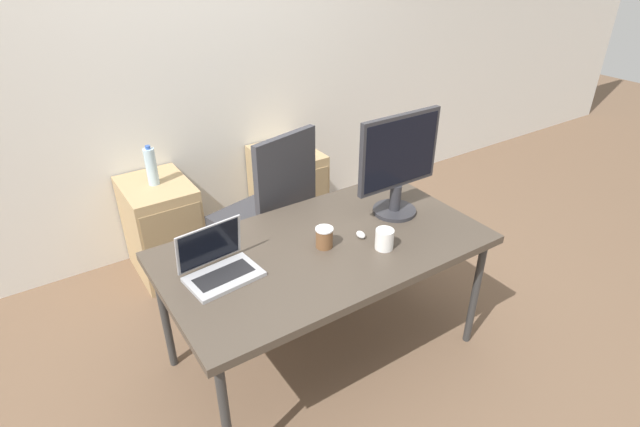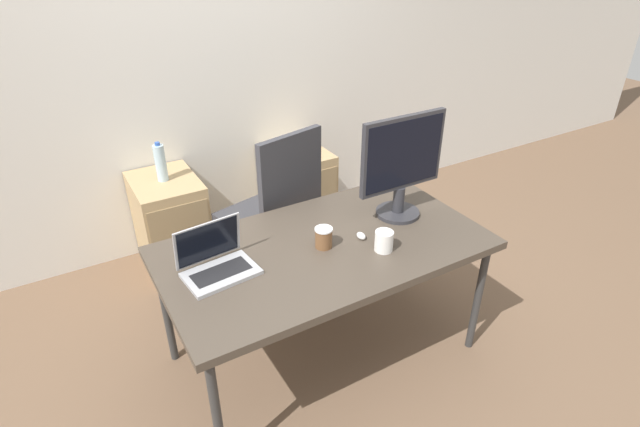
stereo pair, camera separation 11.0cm
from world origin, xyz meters
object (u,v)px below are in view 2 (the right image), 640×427
object	(u,v)px
office_chair	(273,227)
laptop_center	(217,262)
monitor	(402,165)
cabinet_left	(171,224)
mouse	(361,236)
coffee_cup_white	(384,241)
water_bottle	(161,163)
cabinet_right	(297,191)
coffee_cup_brown	(324,238)

from	to	relation	value
office_chair	laptop_center	distance (m)	0.96
monitor	cabinet_left	bearing A→B (deg)	128.51
cabinet_left	mouse	xyz separation A→B (m)	(0.63, -1.27, 0.40)
mouse	coffee_cup_white	bearing A→B (deg)	-75.59
water_bottle	coffee_cup_white	world-z (taller)	water_bottle
cabinet_right	mouse	xyz separation A→B (m)	(-0.32, -1.27, 0.40)
office_chair	water_bottle	world-z (taller)	office_chair
cabinet_right	coffee_cup_brown	world-z (taller)	coffee_cup_brown
water_bottle	coffee_cup_brown	bearing A→B (deg)	-70.64
laptop_center	monitor	xyz separation A→B (m)	(1.00, -0.00, 0.24)
cabinet_right	coffee_cup_brown	xyz separation A→B (m)	(-0.51, -1.24, 0.43)
coffee_cup_brown	cabinet_left	bearing A→B (deg)	109.40
monitor	mouse	xyz separation A→B (m)	(-0.30, -0.10, -0.27)
cabinet_right	coffee_cup_white	xyz separation A→B (m)	(-0.28, -1.41, 0.43)
coffee_cup_white	coffee_cup_brown	distance (m)	0.28
office_chair	mouse	distance (m)	0.85
cabinet_right	coffee_cup_white	distance (m)	1.50
coffee_cup_brown	office_chair	bearing A→B (deg)	84.27
office_chair	cabinet_right	distance (m)	0.66
mouse	cabinet_left	bearing A→B (deg)	116.37
office_chair	coffee_cup_white	bearing A→B (deg)	-80.44
cabinet_right	laptop_center	xyz separation A→B (m)	(-1.01, -1.17, 0.43)
monitor	water_bottle	bearing A→B (deg)	128.46
water_bottle	laptop_center	bearing A→B (deg)	-93.32
cabinet_right	coffee_cup_white	world-z (taller)	coffee_cup_white
office_chair	monitor	bearing A→B (deg)	-58.15
office_chair	coffee_cup_white	xyz separation A→B (m)	(0.15, -0.91, 0.36)
mouse	laptop_center	bearing A→B (deg)	171.69
office_chair	monitor	size ratio (longest dim) A/B	1.96
cabinet_left	coffee_cup_brown	world-z (taller)	coffee_cup_brown
cabinet_left	mouse	distance (m)	1.48
water_bottle	mouse	xyz separation A→B (m)	(0.63, -1.27, -0.04)
coffee_cup_brown	monitor	bearing A→B (deg)	7.71
office_chair	cabinet_left	world-z (taller)	office_chair
cabinet_left	office_chair	bearing A→B (deg)	-43.98
office_chair	water_bottle	distance (m)	0.80
laptop_center	monitor	world-z (taller)	monitor
laptop_center	coffee_cup_white	distance (m)	0.77
mouse	coffee_cup_brown	distance (m)	0.20
cabinet_right	coffee_cup_brown	bearing A→B (deg)	-112.34
monitor	cabinet_right	bearing A→B (deg)	89.37
water_bottle	office_chair	bearing A→B (deg)	-44.11
coffee_cup_brown	water_bottle	bearing A→B (deg)	109.36
office_chair	monitor	xyz separation A→B (m)	(0.42, -0.68, 0.59)
cabinet_right	mouse	distance (m)	1.37
office_chair	mouse	world-z (taller)	office_chair
laptop_center	water_bottle	bearing A→B (deg)	86.68
office_chair	laptop_center	world-z (taller)	office_chair
cabinet_right	monitor	distance (m)	1.35
water_bottle	cabinet_right	bearing A→B (deg)	-0.13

